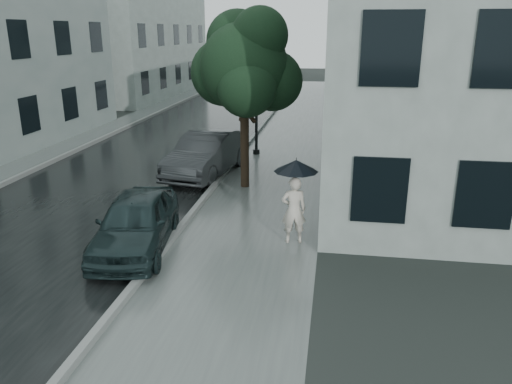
% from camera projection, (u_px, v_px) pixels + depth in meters
% --- Properties ---
extents(ground, '(120.00, 120.00, 0.00)m').
position_uv_depth(ground, '(220.00, 275.00, 10.58)').
color(ground, black).
rests_on(ground, ground).
extents(sidewalk, '(3.50, 60.00, 0.01)m').
position_uv_depth(sidewalk, '(287.00, 149.00, 21.81)').
color(sidewalk, slate).
rests_on(sidewalk, ground).
extents(kerb_near, '(0.15, 60.00, 0.15)m').
position_uv_depth(kerb_near, '(246.00, 146.00, 22.06)').
color(kerb_near, slate).
rests_on(kerb_near, ground).
extents(asphalt_road, '(6.85, 60.00, 0.00)m').
position_uv_depth(asphalt_road, '(170.00, 145.00, 22.61)').
color(asphalt_road, black).
rests_on(asphalt_road, ground).
extents(kerb_far, '(0.15, 60.00, 0.15)m').
position_uv_depth(kerb_far, '(98.00, 140.00, 23.11)').
color(kerb_far, slate).
rests_on(kerb_far, ground).
extents(sidewalk_far, '(1.70, 60.00, 0.01)m').
position_uv_depth(sidewalk_far, '(79.00, 141.00, 23.27)').
color(sidewalk_far, '#4C5451').
rests_on(sidewalk_far, ground).
extents(building_near, '(7.02, 36.00, 9.00)m').
position_uv_depth(building_near, '(400.00, 39.00, 26.68)').
color(building_near, '#95A29C').
rests_on(building_near, ground).
extents(building_far_b, '(7.02, 18.00, 8.00)m').
position_uv_depth(building_far_b, '(135.00, 42.00, 39.56)').
color(building_far_b, '#95A29C').
rests_on(building_far_b, ground).
extents(pedestrian, '(0.67, 0.52, 1.65)m').
position_uv_depth(pedestrian, '(294.00, 210.00, 12.00)').
color(pedestrian, beige).
rests_on(pedestrian, sidewalk).
extents(umbrella, '(1.26, 1.26, 1.19)m').
position_uv_depth(umbrella, '(296.00, 166.00, 11.66)').
color(umbrella, black).
rests_on(umbrella, ground).
extents(street_tree, '(3.60, 3.27, 5.66)m').
position_uv_depth(street_tree, '(245.00, 66.00, 15.49)').
color(street_tree, '#332619').
rests_on(street_tree, ground).
extents(lamp_post, '(0.84, 0.39, 5.06)m').
position_uv_depth(lamp_post, '(253.00, 84.00, 20.06)').
color(lamp_post, black).
rests_on(lamp_post, ground).
extents(car_near, '(2.12, 4.10, 1.33)m').
position_uv_depth(car_near, '(136.00, 222.00, 11.69)').
color(car_near, black).
rests_on(car_near, ground).
extents(car_far, '(2.29, 4.77, 1.51)m').
position_uv_depth(car_far, '(207.00, 154.00, 17.75)').
color(car_far, '#24282A').
rests_on(car_far, ground).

